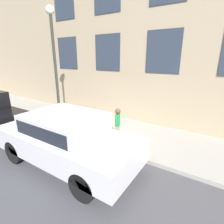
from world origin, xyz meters
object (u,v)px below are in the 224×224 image
Objects in this scene: parked_car_silver_near at (66,137)px; street_lamp at (54,56)px; person at (118,122)px; fire_hydrant at (106,131)px.

parked_car_silver_near is 3.86m from street_lamp.
fire_hydrant is at bearing 145.95° from person.
person is 3.91m from street_lamp.
parked_car_silver_near is at bearing -169.68° from person.
fire_hydrant is 0.16× the size of street_lamp.
street_lamp is at bearing 52.56° from parked_car_silver_near.
street_lamp is at bearing 121.74° from person.
person is 0.28× the size of parked_car_silver_near.
person is at bearing -87.83° from street_lamp.
street_lamp is at bearing 88.39° from fire_hydrant.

